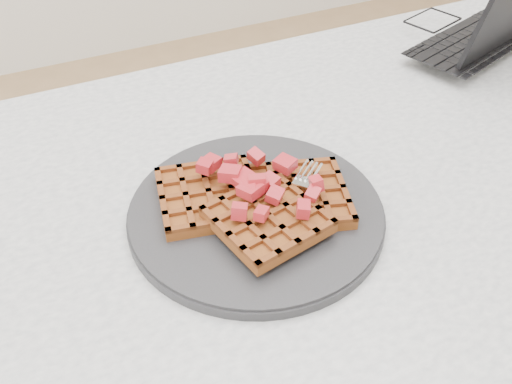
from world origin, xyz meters
TOP-DOWN VIEW (x-y plane):
  - table at (0.00, 0.00)m, footprint 1.20×0.80m
  - plate at (-0.13, -0.01)m, footprint 0.30×0.30m
  - waffles at (-0.13, -0.01)m, footprint 0.24×0.21m
  - strawberry_pile at (-0.13, -0.01)m, footprint 0.15×0.15m
  - fork at (-0.10, -0.04)m, footprint 0.15×0.13m
  - laptop at (0.40, 0.24)m, footprint 0.35×0.30m

SIDE VIEW (x-z plane):
  - table at x=0.00m, z-range 0.26..1.01m
  - plate at x=-0.13m, z-range 0.75..0.77m
  - fork at x=-0.10m, z-range 0.77..0.78m
  - waffles at x=-0.13m, z-range 0.76..0.79m
  - laptop at x=0.40m, z-range 0.68..0.89m
  - strawberry_pile at x=-0.13m, z-range 0.79..0.82m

